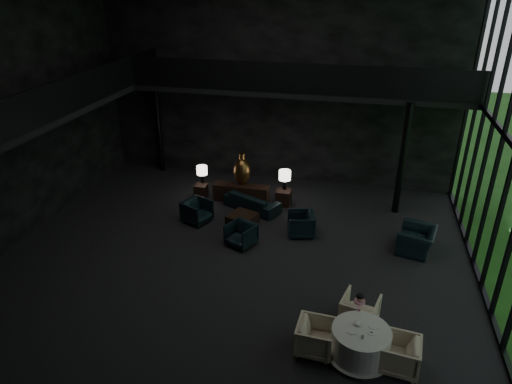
% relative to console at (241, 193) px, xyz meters
% --- Properties ---
extents(floor, '(14.00, 12.00, 0.02)m').
position_rel_console_xyz_m(floor, '(0.82, -3.52, -0.33)').
color(floor, black).
rests_on(floor, ground).
extents(wall_back, '(14.00, 0.04, 8.00)m').
position_rel_console_xyz_m(wall_back, '(0.82, 2.48, 3.67)').
color(wall_back, black).
rests_on(wall_back, ground).
extents(wall_front, '(14.00, 0.04, 8.00)m').
position_rel_console_xyz_m(wall_front, '(0.82, -9.52, 3.67)').
color(wall_front, black).
rests_on(wall_front, ground).
extents(wall_left, '(0.04, 12.00, 8.00)m').
position_rel_console_xyz_m(wall_left, '(-6.18, -3.52, 3.67)').
color(wall_left, black).
rests_on(wall_left, ground).
extents(mezzanine_left, '(2.00, 12.00, 0.25)m').
position_rel_console_xyz_m(mezzanine_left, '(-5.18, -3.52, 3.67)').
color(mezzanine_left, black).
rests_on(mezzanine_left, wall_left).
extents(mezzanine_back, '(12.00, 2.00, 0.25)m').
position_rel_console_xyz_m(mezzanine_back, '(1.82, 1.48, 3.67)').
color(mezzanine_back, black).
rests_on(mezzanine_back, wall_back).
extents(railing_left, '(0.06, 12.00, 1.00)m').
position_rel_console_xyz_m(railing_left, '(-4.18, -3.52, 4.27)').
color(railing_left, black).
rests_on(railing_left, mezzanine_left).
extents(railing_back, '(12.00, 0.06, 1.00)m').
position_rel_console_xyz_m(railing_back, '(1.82, 0.48, 4.27)').
color(railing_back, black).
rests_on(railing_back, mezzanine_back).
extents(column_nw, '(0.24, 0.24, 4.00)m').
position_rel_console_xyz_m(column_nw, '(-4.18, 2.18, 1.67)').
color(column_nw, black).
rests_on(column_nw, floor).
extents(column_ne, '(0.24, 0.24, 4.00)m').
position_rel_console_xyz_m(column_ne, '(5.62, 0.48, 1.67)').
color(column_ne, black).
rests_on(column_ne, floor).
extents(console, '(2.09, 0.48, 0.67)m').
position_rel_console_xyz_m(console, '(0.00, 0.00, 0.00)').
color(console, black).
rests_on(console, floor).
extents(bronze_urn, '(0.64, 0.64, 1.19)m').
position_rel_console_xyz_m(bronze_urn, '(0.00, 0.16, 0.84)').
color(bronze_urn, '#AC6E3C').
rests_on(bronze_urn, console).
extents(side_table_left, '(0.46, 0.46, 0.50)m').
position_rel_console_xyz_m(side_table_left, '(-1.60, 0.02, -0.08)').
color(side_table_left, black).
rests_on(side_table_left, floor).
extents(table_lamp_left, '(0.41, 0.41, 0.68)m').
position_rel_console_xyz_m(table_lamp_left, '(-1.60, 0.23, 0.66)').
color(table_lamp_left, black).
rests_on(table_lamp_left, side_table_left).
extents(side_table_right, '(0.53, 0.53, 0.58)m').
position_rel_console_xyz_m(side_table_right, '(1.60, 0.09, -0.04)').
color(side_table_right, black).
rests_on(side_table_right, floor).
extents(table_lamp_right, '(0.44, 0.44, 0.73)m').
position_rel_console_xyz_m(table_lamp_right, '(1.60, 0.21, 0.78)').
color(table_lamp_right, black).
rests_on(table_lamp_right, side_table_right).
extents(sofa, '(2.17, 1.43, 0.82)m').
position_rel_console_xyz_m(sofa, '(0.55, -0.52, 0.08)').
color(sofa, black).
rests_on(sofa, floor).
extents(lounge_armchair_west, '(1.17, 1.20, 0.96)m').
position_rel_console_xyz_m(lounge_armchair_west, '(-1.07, -1.87, 0.15)').
color(lounge_armchair_west, black).
rests_on(lounge_armchair_west, floor).
extents(lounge_armchair_east, '(1.06, 1.10, 0.95)m').
position_rel_console_xyz_m(lounge_armchair_east, '(2.53, -1.90, 0.14)').
color(lounge_armchair_east, black).
rests_on(lounge_armchair_east, floor).
extents(lounge_armchair_south, '(1.09, 1.06, 0.86)m').
position_rel_console_xyz_m(lounge_armchair_south, '(0.80, -2.99, 0.10)').
color(lounge_armchair_south, black).
rests_on(lounge_armchair_south, floor).
extents(window_armchair, '(1.14, 1.48, 1.15)m').
position_rel_console_xyz_m(window_armchair, '(6.12, -2.07, 0.24)').
color(window_armchair, black).
rests_on(window_armchair, floor).
extents(coffee_table, '(1.09, 1.09, 0.38)m').
position_rel_console_xyz_m(coffee_table, '(0.50, -1.71, -0.14)').
color(coffee_table, black).
rests_on(coffee_table, floor).
extents(dining_table, '(1.47, 1.47, 0.75)m').
position_rel_console_xyz_m(dining_table, '(4.58, -6.89, -0.01)').
color(dining_table, white).
rests_on(dining_table, floor).
extents(dining_chair_north, '(1.10, 1.06, 0.95)m').
position_rel_console_xyz_m(dining_chair_north, '(4.54, -5.79, 0.14)').
color(dining_chair_north, '#B0A892').
rests_on(dining_chair_north, floor).
extents(dining_chair_east, '(0.93, 0.98, 0.91)m').
position_rel_console_xyz_m(dining_chair_east, '(5.41, -7.03, 0.12)').
color(dining_chair_east, '#C0B497').
rests_on(dining_chair_east, floor).
extents(dining_chair_west, '(0.88, 0.94, 0.92)m').
position_rel_console_xyz_m(dining_chair_west, '(3.60, -6.94, 0.13)').
color(dining_chair_west, '#BDB894').
rests_on(dining_chair_west, floor).
extents(child, '(0.26, 0.26, 0.56)m').
position_rel_console_xyz_m(child, '(4.50, -5.96, 0.39)').
color(child, '#EDADC4').
rests_on(child, dining_chair_north).
extents(plate_a, '(0.27, 0.27, 0.02)m').
position_rel_console_xyz_m(plate_a, '(4.37, -6.96, 0.43)').
color(plate_a, white).
rests_on(plate_a, dining_table).
extents(plate_b, '(0.26, 0.26, 0.02)m').
position_rel_console_xyz_m(plate_b, '(4.83, -6.70, 0.43)').
color(plate_b, white).
rests_on(plate_b, dining_table).
extents(saucer, '(0.21, 0.21, 0.01)m').
position_rel_console_xyz_m(saucer, '(4.79, -6.92, 0.42)').
color(saucer, white).
rests_on(saucer, dining_table).
extents(coffee_cup, '(0.08, 0.08, 0.05)m').
position_rel_console_xyz_m(coffee_cup, '(4.80, -6.91, 0.46)').
color(coffee_cup, white).
rests_on(coffee_cup, saucer).
extents(cereal_bowl, '(0.17, 0.17, 0.08)m').
position_rel_console_xyz_m(cereal_bowl, '(4.48, -6.73, 0.46)').
color(cereal_bowl, white).
rests_on(cereal_bowl, dining_table).
extents(cream_pot, '(0.08, 0.08, 0.07)m').
position_rel_console_xyz_m(cream_pot, '(4.60, -7.13, 0.45)').
color(cream_pot, '#99999E').
rests_on(cream_pot, dining_table).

